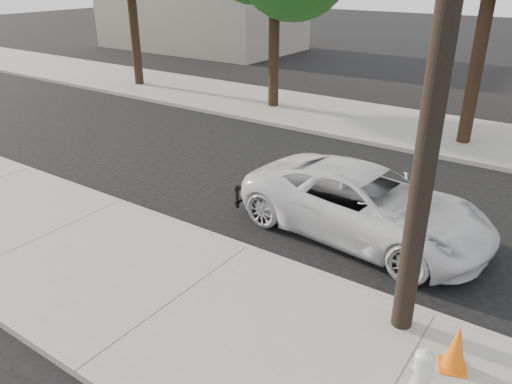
# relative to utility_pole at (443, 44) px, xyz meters

# --- Properties ---
(ground) EXTENTS (120.00, 120.00, 0.00)m
(ground) POSITION_rel_utility_pole_xyz_m (-3.60, 2.70, -4.70)
(ground) COLOR black
(ground) RESTS_ON ground
(near_sidewalk) EXTENTS (90.00, 4.40, 0.15)m
(near_sidewalk) POSITION_rel_utility_pole_xyz_m (-3.60, -1.60, -4.62)
(near_sidewalk) COLOR gray
(near_sidewalk) RESTS_ON ground
(far_sidewalk) EXTENTS (90.00, 5.00, 0.15)m
(far_sidewalk) POSITION_rel_utility_pole_xyz_m (-3.60, 11.20, -4.62)
(far_sidewalk) COLOR gray
(far_sidewalk) RESTS_ON ground
(curb_near) EXTENTS (90.00, 0.12, 0.16)m
(curb_near) POSITION_rel_utility_pole_xyz_m (-3.60, 0.60, -4.62)
(curb_near) COLOR #9E9B93
(curb_near) RESTS_ON ground
(building_far) EXTENTS (14.00, 8.00, 5.00)m
(building_far) POSITION_rel_utility_pole_xyz_m (-23.60, 22.70, -2.20)
(building_far) COLOR gray
(building_far) RESTS_ON ground
(utility_pole) EXTENTS (1.40, 0.34, 9.00)m
(utility_pole) POSITION_rel_utility_pole_xyz_m (0.00, 0.00, 0.00)
(utility_pole) COLOR black
(utility_pole) RESTS_ON near_sidewalk
(police_cruiser) EXTENTS (5.86, 3.14, 1.56)m
(police_cruiser) POSITION_rel_utility_pole_xyz_m (-1.89, 2.73, -3.92)
(police_cruiser) COLOR silver
(police_cruiser) RESTS_ON ground
(fire_hydrant) EXTENTS (0.38, 0.34, 0.71)m
(fire_hydrant) POSITION_rel_utility_pole_xyz_m (0.72, -1.27, -4.20)
(fire_hydrant) COLOR silver
(fire_hydrant) RESTS_ON near_sidewalk
(traffic_cone) EXTENTS (0.50, 0.50, 0.77)m
(traffic_cone) POSITION_rel_utility_pole_xyz_m (0.98, -0.54, -4.18)
(traffic_cone) COLOR orange
(traffic_cone) RESTS_ON near_sidewalk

